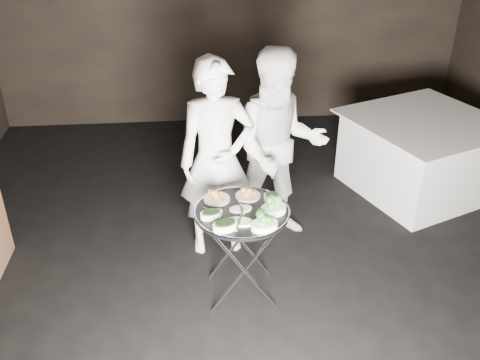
{
  "coord_description": "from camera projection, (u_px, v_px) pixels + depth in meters",
  "views": [
    {
      "loc": [
        -0.51,
        -3.37,
        2.89
      ],
      "look_at": [
        -0.2,
        0.08,
        0.95
      ],
      "focal_mm": 40.0,
      "sensor_mm": 36.0,
      "label": 1
    }
  ],
  "objects": [
    {
      "name": "asparagus_plate_a",
      "position": [
        241.0,
        208.0,
        3.93
      ],
      "size": [
        0.18,
        0.11,
        0.03
      ],
      "rotation": [
        0.0,
        0.0,
        0.12
      ],
      "color": "white",
      "rests_on": "serving_tray"
    },
    {
      "name": "dining_table",
      "position": [
        421.0,
        155.0,
        5.56
      ],
      "size": [
        1.39,
        1.39,
        0.79
      ],
      "rotation": [
        0.0,
        0.0,
        0.38
      ],
      "color": "silver",
      "rests_on": "floor"
    },
    {
      "name": "waiter_left",
      "position": [
        217.0,
        160.0,
        4.43
      ],
      "size": [
        0.67,
        0.48,
        1.74
      ],
      "primitive_type": "imported",
      "rotation": [
        0.0,
        0.0,
        0.11
      ],
      "color": "white",
      "rests_on": "floor"
    },
    {
      "name": "waiter_right",
      "position": [
        279.0,
        148.0,
        4.62
      ],
      "size": [
        0.87,
        0.69,
        1.75
      ],
      "primitive_type": "imported",
      "rotation": [
        0.0,
        0.0,
        0.04
      ],
      "color": "white",
      "rests_on": "floor"
    },
    {
      "name": "potato_plate_b",
      "position": [
        248.0,
        193.0,
        4.08
      ],
      "size": [
        0.19,
        0.19,
        0.07
      ],
      "rotation": [
        0.0,
        0.0,
        -0.01
      ],
      "color": "beige",
      "rests_on": "serving_tray"
    },
    {
      "name": "floor",
      "position": [
        265.0,
        287.0,
        4.39
      ],
      "size": [
        6.0,
        7.0,
        0.05
      ],
      "primitive_type": "cube",
      "color": "black",
      "rests_on": "ground"
    },
    {
      "name": "asparagus_plate_b",
      "position": [
        240.0,
        221.0,
        3.77
      ],
      "size": [
        0.22,
        0.16,
        0.04
      ],
      "rotation": [
        0.0,
        0.0,
        -0.27
      ],
      "color": "white",
      "rests_on": "serving_tray"
    },
    {
      "name": "serving_tray",
      "position": [
        242.0,
        212.0,
        3.93
      ],
      "size": [
        0.71,
        0.71,
        0.04
      ],
      "color": "black",
      "rests_on": "tray_stand"
    },
    {
      "name": "potato_plate_a",
      "position": [
        217.0,
        196.0,
        4.04
      ],
      "size": [
        0.21,
        0.21,
        0.07
      ],
      "rotation": [
        0.0,
        0.0,
        -0.34
      ],
      "color": "beige",
      "rests_on": "serving_tray"
    },
    {
      "name": "spinach_bowl_b",
      "position": [
        225.0,
        225.0,
        3.7
      ],
      "size": [
        0.21,
        0.18,
        0.08
      ],
      "rotation": [
        0.0,
        0.0,
        0.36
      ],
      "color": "white",
      "rests_on": "serving_tray"
    },
    {
      "name": "tray_stand",
      "position": [
        242.0,
        249.0,
        4.09
      ],
      "size": [
        0.52,
        0.44,
        0.76
      ],
      "rotation": [
        0.0,
        0.0,
        -0.08
      ],
      "color": "silver",
      "rests_on": "floor"
    },
    {
      "name": "spinach_bowl_a",
      "position": [
        211.0,
        214.0,
        3.83
      ],
      "size": [
        0.19,
        0.15,
        0.07
      ],
      "rotation": [
        0.0,
        0.0,
        0.27
      ],
      "color": "white",
      "rests_on": "serving_tray"
    },
    {
      "name": "wall_back",
      "position": [
        231.0,
        7.0,
        6.71
      ],
      "size": [
        6.0,
        0.05,
        3.0
      ],
      "primitive_type": "cube",
      "color": "black",
      "rests_on": "floor"
    },
    {
      "name": "broccoli_bowl_b",
      "position": [
        264.0,
        224.0,
        3.71
      ],
      "size": [
        0.22,
        0.18,
        0.08
      ],
      "rotation": [
        0.0,
        0.0,
        0.25
      ],
      "color": "white",
      "rests_on": "serving_tray"
    },
    {
      "name": "serving_utensils",
      "position": [
        243.0,
        201.0,
        3.96
      ],
      "size": [
        0.57,
        0.41,
        0.01
      ],
      "color": "silver",
      "rests_on": "serving_tray"
    },
    {
      "name": "broccoli_bowl_a",
      "position": [
        273.0,
        208.0,
        3.88
      ],
      "size": [
        0.24,
        0.21,
        0.08
      ],
      "rotation": [
        0.0,
        0.0,
        0.37
      ],
      "color": "white",
      "rests_on": "serving_tray"
    },
    {
      "name": "greens_bowl",
      "position": [
        272.0,
        197.0,
        4.03
      ],
      "size": [
        0.13,
        0.13,
        0.07
      ],
      "rotation": [
        0.0,
        0.0,
        -0.41
      ],
      "color": "white",
      "rests_on": "serving_tray"
    }
  ]
}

